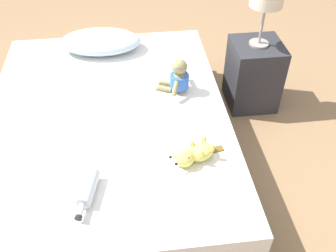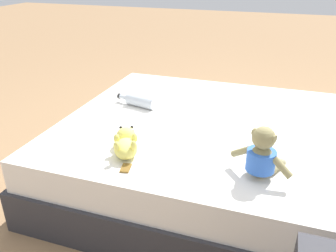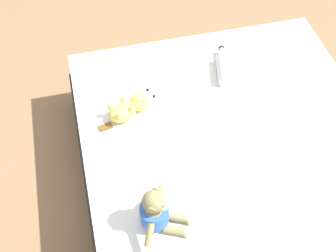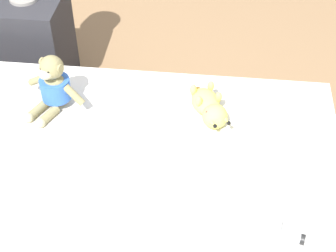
{
  "view_description": "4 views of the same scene",
  "coord_description": "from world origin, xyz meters",
  "px_view_note": "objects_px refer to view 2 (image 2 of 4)",
  "views": [
    {
      "loc": [
        0.16,
        -1.83,
        1.9
      ],
      "look_at": [
        0.34,
        -0.29,
        0.5
      ],
      "focal_mm": 40.62,
      "sensor_mm": 36.0,
      "label": 1
    },
    {
      "loc": [
        1.78,
        0.2,
        1.24
      ],
      "look_at": [
        0.35,
        -0.29,
        0.51
      ],
      "focal_mm": 37.19,
      "sensor_mm": 36.0,
      "label": 2
    },
    {
      "loc": [
        0.62,
        1.0,
        2.15
      ],
      "look_at": [
        0.31,
        -0.28,
        0.47
      ],
      "focal_mm": 47.27,
      "sensor_mm": 36.0,
      "label": 3
    },
    {
      "loc": [
        -1.12,
        -0.47,
        1.81
      ],
      "look_at": [
        0.31,
        -0.31,
        0.47
      ],
      "focal_mm": 55.92,
      "sensor_mm": 36.0,
      "label": 4
    }
  ],
  "objects_px": {
    "bed": "(234,157)",
    "plush_monkey": "(263,156)",
    "glass_bottle": "(140,101)",
    "plush_yellow_creature": "(126,143)"
  },
  "relations": [
    {
      "from": "plush_monkey",
      "to": "glass_bottle",
      "type": "xyz_separation_m",
      "value": [
        -0.55,
        -0.79,
        -0.06
      ]
    },
    {
      "from": "bed",
      "to": "plush_yellow_creature",
      "type": "height_order",
      "value": "plush_yellow_creature"
    },
    {
      "from": "bed",
      "to": "plush_yellow_creature",
      "type": "relative_size",
      "value": 6.31
    },
    {
      "from": "plush_monkey",
      "to": "plush_yellow_creature",
      "type": "height_order",
      "value": "plush_monkey"
    },
    {
      "from": "glass_bottle",
      "to": "plush_monkey",
      "type": "bearing_deg",
      "value": 55.08
    },
    {
      "from": "plush_yellow_creature",
      "to": "bed",
      "type": "bearing_deg",
      "value": 135.2
    },
    {
      "from": "bed",
      "to": "glass_bottle",
      "type": "xyz_separation_m",
      "value": [
        -0.09,
        -0.62,
        0.24
      ]
    },
    {
      "from": "bed",
      "to": "plush_yellow_creature",
      "type": "distance_m",
      "value": 0.7
    },
    {
      "from": "bed",
      "to": "plush_monkey",
      "type": "xyz_separation_m",
      "value": [
        0.46,
        0.17,
        0.3
      ]
    },
    {
      "from": "plush_monkey",
      "to": "glass_bottle",
      "type": "distance_m",
      "value": 0.97
    }
  ]
}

